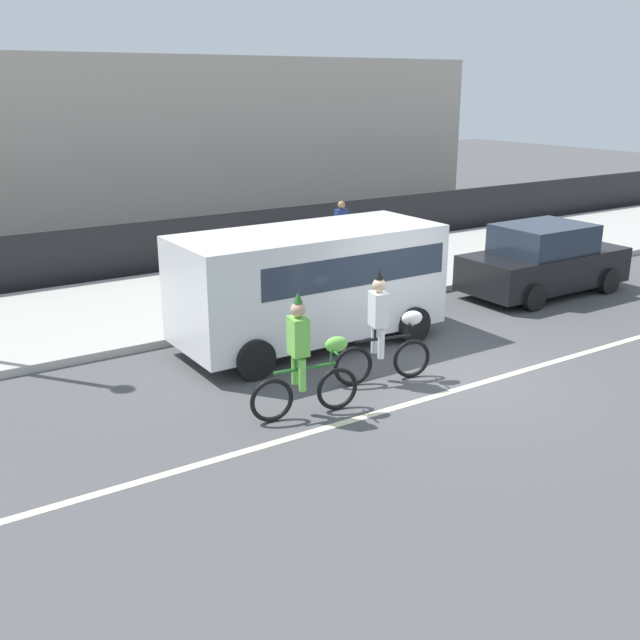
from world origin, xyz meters
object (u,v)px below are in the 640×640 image
at_px(parade_cyclist_lime, 306,362).
at_px(parked_van_white, 312,278).
at_px(pedestrian_onlooker, 341,230).
at_px(parade_cyclist_zebra, 384,333).
at_px(parked_car_black, 544,261).

distance_m(parade_cyclist_lime, parked_van_white, 3.26).
bearing_deg(parked_van_white, pedestrian_onlooker, 50.28).
height_order(parade_cyclist_zebra, parked_car_black, parade_cyclist_zebra).
bearing_deg(parade_cyclist_lime, parked_car_black, 18.15).
height_order(parade_cyclist_zebra, parked_van_white, parked_van_white).
xyz_separation_m(parade_cyclist_lime, parked_van_white, (1.82, 2.67, 0.44)).
relative_size(parade_cyclist_zebra, parked_car_black, 0.47).
bearing_deg(parade_cyclist_lime, parade_cyclist_zebra, 13.49).
height_order(parade_cyclist_zebra, pedestrian_onlooker, parade_cyclist_zebra).
distance_m(parade_cyclist_lime, parked_car_black, 8.65).
relative_size(parked_car_black, pedestrian_onlooker, 2.53).
xyz_separation_m(parked_car_black, pedestrian_onlooker, (-2.45, 4.73, 0.23)).
distance_m(parked_van_white, pedestrian_onlooker, 6.18).
bearing_deg(parade_cyclist_zebra, parked_van_white, 88.87).
distance_m(parade_cyclist_zebra, parked_car_black, 6.83).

